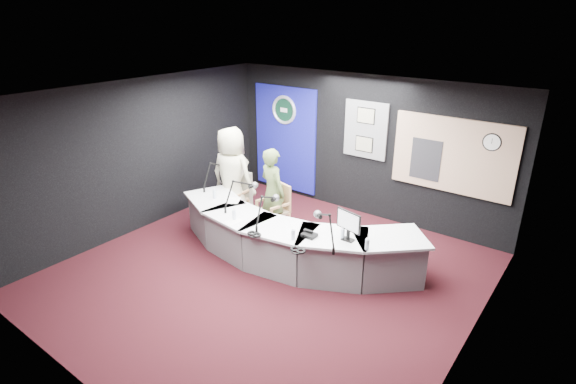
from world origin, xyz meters
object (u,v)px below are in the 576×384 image
Objects in this scene: broadcast_desk at (286,239)px; armchair_right at (273,208)px; person_man at (232,176)px; armchair_left at (233,198)px; person_woman at (273,192)px.

armchair_right is at bearing 141.59° from broadcast_desk.
person_man is (-1.73, 0.57, 0.57)m from broadcast_desk.
broadcast_desk is 1.83m from armchair_left.
armchair_left is at bearing 17.98° from person_woman.
person_man is 1.14× the size of person_woman.
armchair_right is 1.07m from person_man.
broadcast_desk is at bearing -22.72° from armchair_right.
person_woman is (0.97, 0.03, -0.12)m from person_man.
person_woman is at bearing -1.53° from armchair_left.
broadcast_desk is at bearing -21.63° from armchair_left.
armchair_left is at bearing -162.48° from armchair_right.
broadcast_desk is 1.07m from person_woman.
broadcast_desk is 2.71× the size of person_woman.
person_man is at bearing 0.00° from armchair_left.
armchair_left is (-1.73, 0.57, 0.10)m from broadcast_desk.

